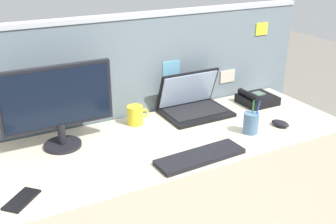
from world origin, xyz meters
name	(u,v)px	position (x,y,z in m)	size (l,w,h in m)	color
desk	(172,196)	(0.00, 0.00, 0.36)	(1.86, 0.69, 0.71)	beige
cubicle_divider	(142,122)	(0.00, 0.38, 0.64)	(2.13, 0.08, 1.27)	slate
desktop_monitor	(58,102)	(-0.51, 0.17, 0.94)	(0.52, 0.18, 0.40)	black
laptop	(193,103)	(0.26, 0.23, 0.77)	(0.37, 0.28, 0.24)	black
desk_phone	(257,99)	(0.67, 0.16, 0.74)	(0.21, 0.19, 0.09)	black
keyboard_main	(200,157)	(0.01, -0.25, 0.72)	(0.42, 0.13, 0.02)	black
computer_mouse_right_hand	(280,123)	(0.57, -0.15, 0.73)	(0.06, 0.10, 0.03)	black
pen_cup	(251,123)	(0.38, -0.14, 0.77)	(0.08, 0.08, 0.18)	#4C7093
cell_phone_black_slab	(22,200)	(-0.76, -0.20, 0.71)	(0.07, 0.15, 0.01)	black
coffee_mug	(135,115)	(-0.10, 0.24, 0.76)	(0.12, 0.09, 0.10)	yellow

